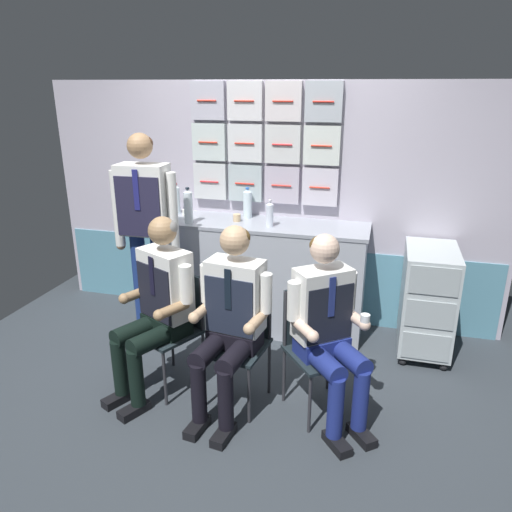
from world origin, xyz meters
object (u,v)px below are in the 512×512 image
(service_trolley, at_px, (427,298))
(paper_cup_blue, at_px, (186,212))
(folding_chair_center, at_px, (241,329))
(water_bottle_tall, at_px, (248,203))
(crew_member_standing, at_px, (146,221))
(folding_chair_left, at_px, (177,317))
(crew_member_right, at_px, (328,323))
(crew_member_center, at_px, (230,314))
(crew_member_left, at_px, (157,300))
(folding_chair_right, at_px, (314,336))

(service_trolley, bearing_deg, paper_cup_blue, 175.82)
(folding_chair_center, relative_size, water_bottle_tall, 3.07)
(crew_member_standing, height_order, water_bottle_tall, crew_member_standing)
(folding_chair_left, relative_size, crew_member_right, 0.67)
(folding_chair_center, bearing_deg, paper_cup_blue, 127.36)
(folding_chair_center, bearing_deg, crew_member_center, -97.67)
(crew_member_left, relative_size, crew_member_standing, 0.73)
(folding_chair_center, xyz_separation_m, crew_member_standing, (-0.96, 0.55, 0.56))
(crew_member_left, bearing_deg, paper_cup_blue, 103.35)
(crew_member_right, bearing_deg, crew_member_left, 179.95)
(crew_member_left, distance_m, folding_chair_right, 1.10)
(service_trolley, xyz_separation_m, folding_chair_left, (-1.79, -0.91, 0.04))
(crew_member_center, bearing_deg, folding_chair_center, 82.33)
(water_bottle_tall, distance_m, paper_cup_blue, 0.58)
(service_trolley, xyz_separation_m, folding_chair_center, (-1.28, -0.97, 0.04))
(crew_member_right, height_order, water_bottle_tall, water_bottle_tall)
(crew_member_left, xyz_separation_m, water_bottle_tall, (0.28, 1.29, 0.40))
(crew_member_left, distance_m, crew_member_standing, 0.83)
(crew_member_center, relative_size, folding_chair_right, 1.52)
(crew_member_left, relative_size, paper_cup_blue, 21.38)
(crew_member_left, bearing_deg, water_bottle_tall, 77.81)
(folding_chair_left, distance_m, water_bottle_tall, 1.31)
(folding_chair_left, height_order, crew_member_center, crew_member_center)
(paper_cup_blue, bearing_deg, folding_chair_left, -71.53)
(folding_chair_center, height_order, crew_member_right, crew_member_right)
(service_trolley, relative_size, crew_member_center, 0.70)
(folding_chair_center, bearing_deg, crew_member_right, -7.90)
(crew_member_center, height_order, crew_member_standing, crew_member_standing)
(crew_member_left, height_order, crew_member_right, crew_member_left)
(folding_chair_center, distance_m, folding_chair_right, 0.51)
(crew_member_left, bearing_deg, folding_chair_left, 63.75)
(crew_member_left, distance_m, paper_cup_blue, 1.28)
(folding_chair_right, relative_size, crew_member_right, 0.67)
(crew_member_right, distance_m, paper_cup_blue, 1.93)
(crew_member_right, xyz_separation_m, crew_member_standing, (-1.57, 0.63, 0.38))
(service_trolley, relative_size, folding_chair_left, 1.06)
(crew_member_standing, height_order, paper_cup_blue, crew_member_standing)
(folding_chair_left, distance_m, folding_chair_right, 1.01)
(crew_member_center, bearing_deg, crew_member_right, 6.67)
(service_trolley, distance_m, folding_chair_right, 1.22)
(crew_member_center, height_order, crew_member_right, crew_member_center)
(crew_member_right, height_order, paper_cup_blue, crew_member_right)
(crew_member_right, xyz_separation_m, paper_cup_blue, (-1.47, 1.21, 0.32))
(folding_chair_center, xyz_separation_m, water_bottle_tall, (-0.30, 1.21, 0.60))
(crew_member_right, distance_m, water_bottle_tall, 1.63)
(water_bottle_tall, bearing_deg, service_trolley, -8.38)
(folding_chair_left, bearing_deg, folding_chair_center, -6.66)
(crew_member_right, relative_size, paper_cup_blue, 20.87)
(service_trolley, distance_m, folding_chair_center, 1.61)
(crew_member_left, relative_size, folding_chair_right, 1.53)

